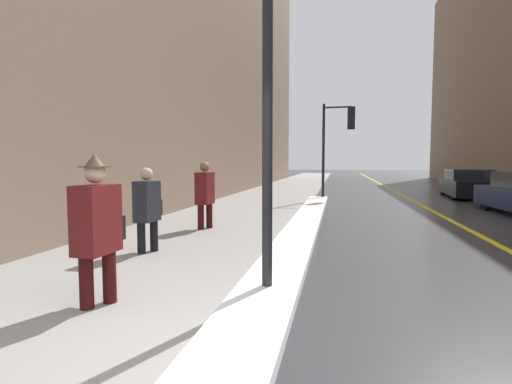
{
  "coord_description": "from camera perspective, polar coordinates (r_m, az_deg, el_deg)",
  "views": [
    {
      "loc": [
        1.01,
        -2.81,
        1.57
      ],
      "look_at": [
        -0.4,
        4.0,
        1.05
      ],
      "focal_mm": 28.0,
      "sensor_mm": 36.0,
      "label": 1
    }
  ],
  "objects": [
    {
      "name": "pedestrian_with_shoulder_bag",
      "position": [
        4.64,
        -21.73,
        -4.31
      ],
      "size": [
        0.35,
        0.73,
        1.66
      ],
      "rotation": [
        0.0,
        0.0,
        -1.63
      ],
      "color": "#340C0C",
      "rests_on": "ground"
    },
    {
      "name": "pedestrian_trailing",
      "position": [
        7.13,
        -15.23,
        -1.94
      ],
      "size": [
        0.31,
        0.7,
        1.48
      ],
      "rotation": [
        0.0,
        0.0,
        -1.63
      ],
      "color": "black",
      "rests_on": "ground"
    },
    {
      "name": "road_centre_stripe",
      "position": [
        18.13,
        21.12,
        -0.97
      ],
      "size": [
        0.16,
        80.0,
        0.0
      ],
      "color": "gold",
      "rests_on": "ground"
    },
    {
      "name": "lamp_post",
      "position": [
        4.9,
        1.67,
        25.41
      ],
      "size": [
        0.28,
        0.28,
        5.67
      ],
      "color": "black",
      "rests_on": "ground"
    },
    {
      "name": "ground_plane",
      "position": [
        3.37,
        -7.74,
        -23.52
      ],
      "size": [
        160.0,
        160.0,
        0.0
      ],
      "primitive_type": "plane",
      "color": "#2D2D30"
    },
    {
      "name": "parked_car_black",
      "position": [
        20.08,
        27.97,
        1.01
      ],
      "size": [
        2.11,
        4.7,
        1.26
      ],
      "rotation": [
        0.0,
        0.0,
        1.49
      ],
      "color": "black",
      "rests_on": "ground"
    },
    {
      "name": "sidewalk_slab",
      "position": [
        18.13,
        2.07,
        -0.67
      ],
      "size": [
        4.0,
        80.0,
        0.01
      ],
      "color": "gray",
      "rests_on": "ground"
    },
    {
      "name": "snow_bank_curb",
      "position": [
        9.36,
        6.72,
        -4.98
      ],
      "size": [
        0.73,
        15.42,
        0.13
      ],
      "color": "white",
      "rests_on": "ground"
    },
    {
      "name": "pedestrian_in_glasses",
      "position": [
        9.4,
        -7.32,
        0.02
      ],
      "size": [
        0.33,
        0.53,
        1.58
      ],
      "rotation": [
        0.0,
        0.0,
        -1.63
      ],
      "color": "#340C0C",
      "rests_on": "ground"
    },
    {
      "name": "traffic_light_near",
      "position": [
        16.8,
        11.94,
        8.59
      ],
      "size": [
        1.31,
        0.32,
        3.95
      ],
      "rotation": [
        0.0,
        0.0,
        -0.03
      ],
      "color": "black",
      "rests_on": "ground"
    }
  ]
}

